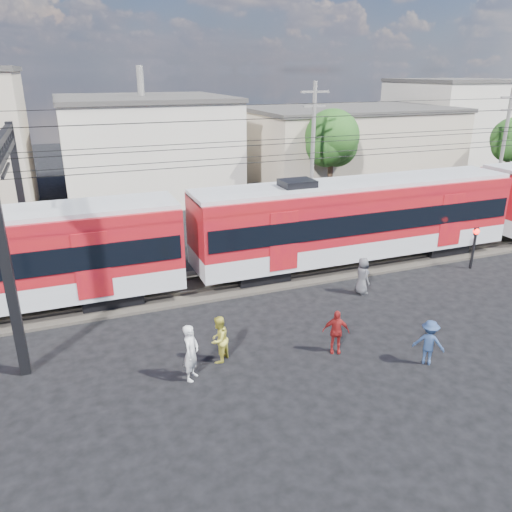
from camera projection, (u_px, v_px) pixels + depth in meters
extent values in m
plane|color=black|center=(355.00, 366.00, 16.26)|extent=(120.00, 120.00, 0.00)
cube|color=#2D2823|center=(263.00, 276.00, 23.23)|extent=(70.00, 3.40, 0.12)
cube|color=#59544C|center=(270.00, 280.00, 22.53)|extent=(70.00, 0.12, 0.12)
cube|color=#59544C|center=(257.00, 268.00, 23.84)|extent=(70.00, 0.12, 0.12)
cube|color=black|center=(111.00, 293.00, 20.79)|extent=(2.40, 2.20, 0.70)
cube|color=black|center=(257.00, 271.00, 23.02)|extent=(2.40, 2.20, 0.70)
cube|color=black|center=(436.00, 245.00, 26.50)|extent=(2.40, 2.20, 0.70)
cube|color=#ACAFB4|center=(354.00, 242.00, 24.48)|extent=(16.00, 3.00, 0.90)
cube|color=maroon|center=(357.00, 209.00, 23.91)|extent=(16.00, 3.00, 2.40)
cube|color=black|center=(356.00, 214.00, 23.99)|extent=(15.68, 3.08, 0.95)
cube|color=#ACAFB4|center=(358.00, 184.00, 23.47)|extent=(16.00, 2.60, 0.25)
cube|color=black|center=(7.00, 271.00, 14.69)|extent=(0.30, 0.30, 7.00)
cube|color=black|center=(22.00, 201.00, 22.55)|extent=(0.30, 0.30, 7.00)
cube|color=black|center=(0.00, 139.00, 17.47)|extent=(0.25, 9.30, 0.25)
cube|color=black|center=(3.00, 156.00, 17.68)|extent=(0.25, 9.30, 0.25)
cylinder|color=black|center=(270.00, 162.00, 20.71)|extent=(70.00, 0.03, 0.03)
cylinder|color=black|center=(258.00, 156.00, 21.93)|extent=(70.00, 0.03, 0.03)
cylinder|color=black|center=(270.00, 144.00, 20.47)|extent=(70.00, 0.03, 0.03)
cylinder|color=black|center=(258.00, 140.00, 21.69)|extent=(70.00, 0.03, 0.03)
cylinder|color=black|center=(302.00, 117.00, 17.57)|extent=(70.00, 0.03, 0.03)
cylinder|color=black|center=(236.00, 105.00, 23.68)|extent=(70.00, 0.03, 0.03)
cube|color=#BEB4A6|center=(146.00, 148.00, 37.93)|extent=(12.00, 12.00, 7.00)
cube|color=#3F3D3A|center=(142.00, 98.00, 36.65)|extent=(12.24, 12.24, 0.30)
cube|color=tan|center=(348.00, 149.00, 40.93)|extent=(16.00, 10.00, 6.00)
cube|color=#3F3D3A|center=(351.00, 109.00, 39.82)|extent=(16.32, 10.20, 0.30)
cube|color=#BEB4A6|center=(451.00, 125.00, 48.83)|extent=(10.00, 10.00, 8.00)
cube|color=#3F3D3A|center=(457.00, 80.00, 47.38)|extent=(10.20, 10.20, 0.30)
cylinder|color=slate|center=(312.00, 156.00, 29.91)|extent=(0.24, 0.24, 8.50)
cube|color=slate|center=(315.00, 92.00, 28.64)|extent=(1.80, 0.12, 0.12)
cube|color=slate|center=(314.00, 106.00, 28.92)|extent=(1.40, 0.12, 0.12)
cylinder|color=slate|center=(503.00, 150.00, 33.89)|extent=(0.24, 0.24, 8.00)
cube|color=slate|center=(512.00, 97.00, 32.70)|extent=(1.80, 0.12, 0.12)
cube|color=slate|center=(510.00, 110.00, 32.98)|extent=(1.40, 0.12, 0.12)
cylinder|color=#382619|center=(330.00, 180.00, 34.35)|extent=(0.36, 0.36, 3.92)
sphere|color=#174A15|center=(332.00, 137.00, 33.32)|extent=(3.64, 3.64, 3.64)
sphere|color=#174A15|center=(337.00, 146.00, 34.03)|extent=(2.80, 2.80, 2.80)
cylinder|color=#382619|center=(506.00, 172.00, 38.68)|extent=(0.36, 0.36, 3.36)
sphere|color=#174A15|center=(512.00, 139.00, 37.80)|extent=(3.12, 3.12, 3.12)
imported|color=silver|center=(191.00, 352.00, 15.31)|extent=(0.76, 0.81, 1.85)
imported|color=gold|center=(219.00, 339.00, 16.30)|extent=(0.99, 0.98, 1.61)
imported|color=navy|center=(429.00, 342.00, 16.18)|extent=(1.12, 1.10, 1.55)
imported|color=maroon|center=(336.00, 332.00, 16.84)|extent=(0.99, 0.72, 1.56)
imported|color=#46474B|center=(362.00, 276.00, 21.32)|extent=(0.55, 0.81, 1.62)
cylinder|color=black|center=(473.00, 250.00, 23.97)|extent=(0.13, 0.13, 1.94)
sphere|color=#FF140C|center=(476.00, 231.00, 23.65)|extent=(0.30, 0.30, 0.30)
cube|color=black|center=(476.00, 231.00, 23.65)|extent=(0.27, 0.06, 0.38)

